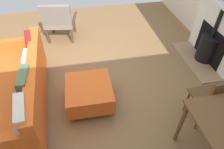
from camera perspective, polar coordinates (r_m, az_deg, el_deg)
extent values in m
cube|color=olive|center=(3.62, -9.98, -0.64)|extent=(5.63, 5.87, 0.01)
cube|color=#9E7A5B|center=(4.22, 22.74, 3.78)|extent=(0.42, 1.27, 0.03)
cube|color=white|center=(4.15, 28.56, 9.67)|extent=(0.25, 1.34, 1.04)
cube|color=black|center=(4.17, 26.64, 7.66)|extent=(0.06, 0.80, 0.64)
cylinder|color=black|center=(4.19, 25.86, 6.74)|extent=(0.36, 0.36, 0.48)
cylinder|color=black|center=(4.06, 26.91, 9.58)|extent=(0.38, 0.38, 0.02)
cylinder|color=black|center=(3.95, 28.12, 12.81)|extent=(0.07, 0.07, 0.52)
cylinder|color=#B2B2B7|center=(4.09, -28.35, 0.89)|extent=(0.04, 0.04, 0.10)
cylinder|color=#B2B2B7|center=(3.94, -19.39, 2.46)|extent=(0.04, 0.04, 0.10)
cube|color=orange|center=(3.24, -26.07, -5.04)|extent=(0.92, 2.05, 0.33)
cube|color=orange|center=(2.94, -21.54, 0.40)|extent=(0.24, 2.02, 0.35)
cube|color=orange|center=(3.82, -25.78, 7.85)|extent=(0.78, 0.16, 0.18)
cube|color=maroon|center=(3.56, -22.61, 7.79)|extent=(0.20, 0.39, 0.38)
cube|color=beige|center=(3.18, -23.00, 2.86)|extent=(0.15, 0.34, 0.34)
cube|color=#4C6B47|center=(2.78, -23.76, -2.96)|extent=(0.16, 0.40, 0.41)
cube|color=beige|center=(2.43, -24.66, -11.48)|extent=(0.23, 0.43, 0.42)
cylinder|color=#B2B2B7|center=(3.33, -11.43, -4.32)|extent=(0.03, 0.03, 0.09)
cylinder|color=#B2B2B7|center=(2.97, -11.13, -12.17)|extent=(0.03, 0.03, 0.09)
cylinder|color=#B2B2B7|center=(3.33, -2.21, -3.23)|extent=(0.03, 0.03, 0.09)
cylinder|color=#B2B2B7|center=(2.97, -0.59, -10.92)|extent=(0.03, 0.03, 0.09)
cube|color=orange|center=(2.99, -6.63, -5.17)|extent=(0.68, 0.72, 0.28)
cube|color=#4C3321|center=(4.83, -10.81, 13.88)|extent=(0.05, 0.05, 0.37)
cube|color=#4C3321|center=(4.93, -16.83, 13.45)|extent=(0.05, 0.05, 0.37)
cube|color=#4C3321|center=(4.42, -11.49, 10.93)|extent=(0.05, 0.05, 0.37)
cube|color=#4C3321|center=(4.53, -17.96, 10.52)|extent=(0.05, 0.05, 0.37)
cube|color=slate|center=(4.58, -14.73, 14.48)|extent=(0.68, 0.65, 0.08)
cube|color=slate|center=(4.25, -15.91, 15.96)|extent=(0.61, 0.22, 0.44)
cube|color=#4C3321|center=(4.48, -10.79, 15.78)|extent=(0.12, 0.53, 0.04)
cube|color=#4C3321|center=(4.62, -18.93, 15.11)|extent=(0.12, 0.53, 0.04)
cylinder|color=brown|center=(2.61, 19.27, -13.15)|extent=(0.05, 0.05, 0.73)
cylinder|color=brown|center=(3.25, 25.61, -5.96)|extent=(0.03, 0.03, 0.42)
cylinder|color=brown|center=(3.09, 20.78, -7.19)|extent=(0.03, 0.03, 0.42)
cylinder|color=brown|center=(3.11, 28.70, -10.14)|extent=(0.03, 0.03, 0.42)
cylinder|color=brown|center=(2.94, 23.76, -11.71)|extent=(0.03, 0.03, 0.42)
cube|color=brown|center=(2.94, 25.95, -5.96)|extent=(0.41, 0.41, 0.02)
cube|color=brown|center=(2.71, 29.23, -5.28)|extent=(0.36, 0.05, 0.43)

